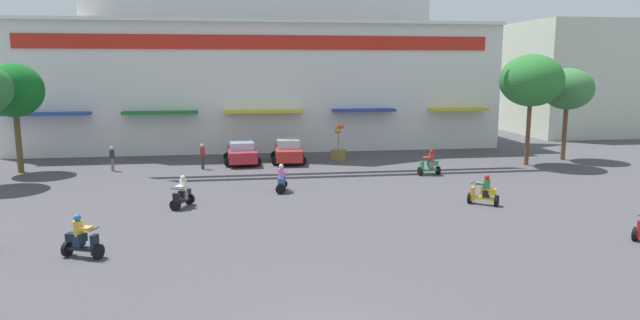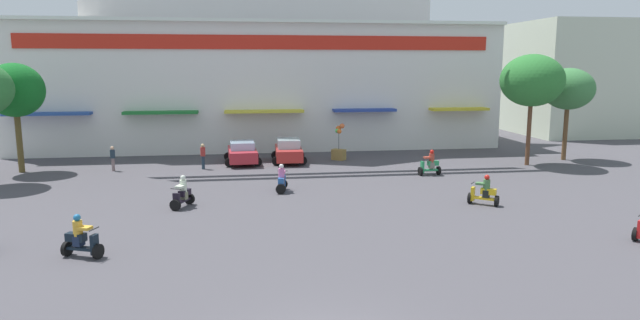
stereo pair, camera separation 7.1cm
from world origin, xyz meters
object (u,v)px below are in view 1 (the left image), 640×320
scooter_rider_4 (182,195)px  parked_car_0 (242,153)px  plaza_tree_3 (568,89)px  balloon_vendor_cart (338,147)px  plaza_tree_2 (14,91)px  scooter_rider_2 (484,192)px  scooter_rider_6 (282,180)px  pedestrian_1 (202,154)px  plaza_tree_1 (531,81)px  scooter_rider_3 (430,165)px  parked_car_1 (288,151)px  pedestrian_0 (112,157)px  scooter_rider_9 (81,240)px

scooter_rider_4 → parked_car_0: bearing=76.1°
plaza_tree_3 → balloon_vendor_cart: size_ratio=2.49×
plaza_tree_2 → balloon_vendor_cart: 20.87m
scooter_rider_2 → balloon_vendor_cart: bearing=108.4°
scooter_rider_4 → scooter_rider_6: bearing=28.2°
parked_car_0 → scooter_rider_2: (11.28, -13.12, -0.15)m
scooter_rider_6 → pedestrian_1: bearing=121.9°
plaza_tree_1 → balloon_vendor_cart: size_ratio=2.84×
scooter_rider_3 → parked_car_1: bearing=144.4°
scooter_rider_2 → pedestrian_0: pedestrian_0 is taller
plaza_tree_2 → scooter_rider_9: 19.23m
parked_car_1 → pedestrian_0: 11.34m
scooter_rider_9 → scooter_rider_2: bearing=16.3°
scooter_rider_3 → plaza_tree_3: bearing=19.7°
scooter_rider_2 → scooter_rider_6: size_ratio=0.98×
parked_car_1 → scooter_rider_9: (-8.77, -18.10, -0.17)m
scooter_rider_4 → balloon_vendor_cart: balloon_vendor_cart is taller
plaza_tree_1 → plaza_tree_2: size_ratio=1.09×
scooter_rider_6 → pedestrian_0: (-10.06, 7.38, 0.31)m
scooter_rider_2 → scooter_rider_4: bearing=173.5°
parked_car_1 → scooter_rider_6: size_ratio=2.73×
plaza_tree_3 → scooter_rider_3: plaza_tree_3 is taller
scooter_rider_3 → pedestrian_0: bearing=167.7°
scooter_rider_4 → scooter_rider_9: size_ratio=1.00×
parked_car_1 → scooter_rider_6: bearing=-97.4°
parked_car_1 → scooter_rider_9: parked_car_1 is taller
plaza_tree_3 → scooter_rider_3: (-11.25, -4.02, -4.29)m
plaza_tree_3 → scooter_rider_6: size_ratio=4.27×
plaza_tree_1 → scooter_rider_3: bearing=-162.3°
plaza_tree_1 → parked_car_0: size_ratio=1.79×
plaza_tree_3 → balloon_vendor_cart: bearing=171.9°
scooter_rider_4 → scooter_rider_9: bearing=-112.9°
plaza_tree_3 → scooter_rider_3: 12.69m
pedestrian_0 → plaza_tree_2: bearing=176.0°
scooter_rider_6 → pedestrian_1: pedestrian_1 is taller
plaza_tree_2 → pedestrian_0: plaza_tree_2 is taller
parked_car_1 → scooter_rider_6: (-1.16, -8.96, -0.19)m
parked_car_0 → parked_car_1: size_ratio=1.00×
scooter_rider_2 → scooter_rider_3: bearing=90.6°
pedestrian_1 → pedestrian_0: bearing=178.1°
scooter_rider_3 → scooter_rider_2: bearing=-89.4°
plaza_tree_1 → parked_car_1: (-15.68, 3.35, -4.79)m
pedestrian_1 → parked_car_1: bearing=17.3°
plaza_tree_2 → parked_car_0: size_ratio=1.64×
scooter_rider_3 → scooter_rider_6: scooter_rider_3 is taller
plaza_tree_1 → scooter_rider_9: bearing=-148.9°
scooter_rider_9 → plaza_tree_3: bearing=30.2°
pedestrian_0 → balloon_vendor_cart: (14.82, 2.07, -0.03)m
scooter_rider_3 → plaza_tree_1: bearing=17.7°
parked_car_0 → scooter_rider_3: scooter_rider_3 is taller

